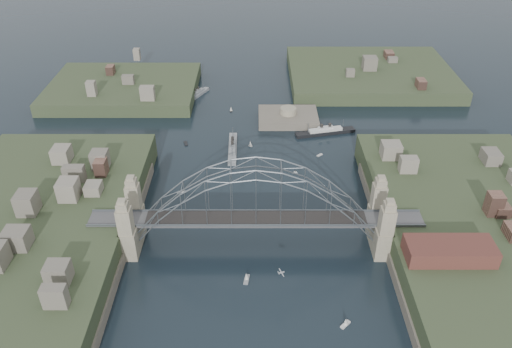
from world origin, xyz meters
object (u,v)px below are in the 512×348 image
object	(u,v)px
bridge	(256,206)
wharf_shed	(450,251)
naval_cruiser_near	(233,148)
naval_cruiser_far	(197,94)
ocean_liner	(325,132)
fort_island	(288,122)

from	to	relation	value
bridge	wharf_shed	bearing A→B (deg)	-17.65
naval_cruiser_near	naval_cruiser_far	size ratio (longest dim) A/B	1.39
wharf_shed	ocean_liner	distance (m)	76.85
bridge	naval_cruiser_near	bearing A→B (deg)	99.36
fort_island	wharf_shed	size ratio (longest dim) A/B	1.10
bridge	naval_cruiser_far	bearing A→B (deg)	104.68
bridge	naval_cruiser_far	size ratio (longest dim) A/B	5.80
fort_island	naval_cruiser_near	size ratio (longest dim) A/B	1.09
fort_island	naval_cruiser_far	size ratio (longest dim) A/B	1.52
naval_cruiser_far	wharf_shed	bearing A→B (deg)	-57.33
wharf_shed	fort_island	bearing A→B (deg)	110.85
bridge	fort_island	world-z (taller)	bridge
wharf_shed	naval_cruiser_far	world-z (taller)	wharf_shed
bridge	fort_island	bearing A→B (deg)	80.27
naval_cruiser_near	ocean_liner	bearing A→B (deg)	19.61
fort_island	wharf_shed	bearing A→B (deg)	-69.15
wharf_shed	naval_cruiser_near	distance (m)	81.52
fort_island	naval_cruiser_near	bearing A→B (deg)	-132.42
naval_cruiser_near	naval_cruiser_far	xyz separation A→B (m)	(-16.24, 44.13, -0.14)
wharf_shed	naval_cruiser_far	bearing A→B (deg)	122.67
bridge	naval_cruiser_near	world-z (taller)	bridge
naval_cruiser_far	ocean_liner	bearing A→B (deg)	-33.48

